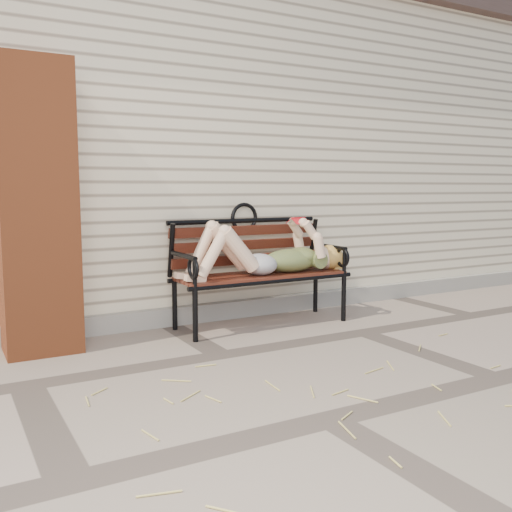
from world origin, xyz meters
TOP-DOWN VIEW (x-y plane):
  - ground at (0.00, 0.00)m, footprint 80.00×80.00m
  - house_wall at (0.00, 3.00)m, footprint 8.00×4.00m
  - house_roof at (0.00, 3.00)m, footprint 8.30×4.30m
  - foundation_strip at (0.00, 0.97)m, footprint 8.00×0.10m
  - brick_pillar at (-2.30, 0.75)m, footprint 0.50×0.50m
  - garden_bench at (-0.58, 0.71)m, footprint 1.57×0.62m
  - reading_woman at (-0.56, 0.58)m, footprint 1.48×0.34m
  - straw_scatter at (-0.92, -0.91)m, footprint 2.63×1.70m

SIDE VIEW (x-z plane):
  - ground at x=0.00m, z-range 0.00..0.00m
  - straw_scatter at x=-0.92m, z-range 0.00..0.01m
  - foundation_strip at x=0.00m, z-range 0.00..0.15m
  - garden_bench at x=-0.58m, z-range 0.06..1.08m
  - reading_woman at x=-0.56m, z-range 0.37..0.83m
  - brick_pillar at x=-2.30m, z-range 0.00..2.00m
  - house_wall at x=0.00m, z-range 0.00..3.00m
  - house_roof at x=0.00m, z-range 3.00..3.30m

